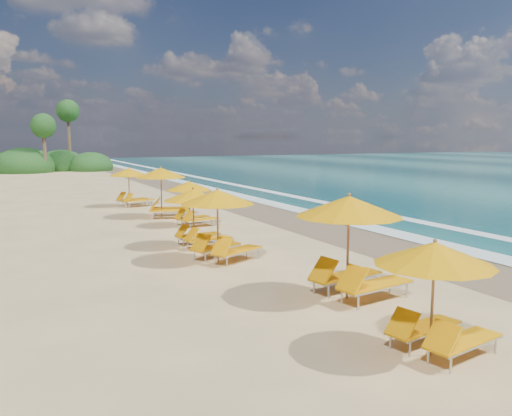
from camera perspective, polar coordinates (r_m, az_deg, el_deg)
ground at (r=19.98m, az=-0.00°, el=-3.41°), size 160.00×160.00×0.00m
wet_sand at (r=22.00m, az=9.41°, el=-2.47°), size 4.00×160.00×0.01m
surf_foam at (r=23.65m, az=14.75°, el=-1.86°), size 4.00×160.00×0.01m
station_0 at (r=9.92m, az=19.08°, el=-8.31°), size 2.52×2.41×2.12m
station_1 at (r=12.80m, az=10.53°, el=-3.32°), size 3.01×2.85×2.56m
station_2 at (r=16.36m, az=-3.73°, el=-1.28°), size 3.04×3.03×2.32m
station_3 at (r=18.63m, az=-6.31°, el=-0.58°), size 2.39×2.24×2.11m
station_4 at (r=23.01m, az=-6.86°, el=0.84°), size 2.39×2.27×2.01m
station_5 at (r=25.69m, az=-9.77°, el=2.06°), size 3.13×3.06×2.45m
station_6 at (r=30.15m, az=-13.25°, el=2.51°), size 2.72×2.64×2.19m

